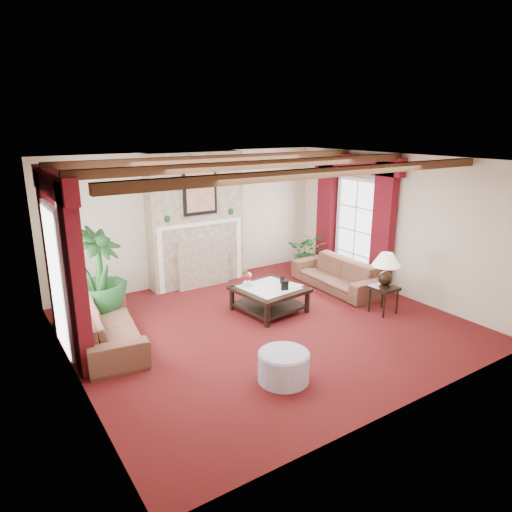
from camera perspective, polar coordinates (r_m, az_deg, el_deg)
floor at (r=7.66m, az=1.35°, el=-8.68°), size 6.00×6.00×0.00m
ceiling at (r=6.97m, az=1.50°, el=11.91°), size 6.00×6.00×0.00m
back_wall at (r=9.53m, az=-8.03°, el=4.71°), size 6.00×0.02×2.70m
left_wall at (r=6.09m, az=-22.56°, el=-2.97°), size 0.02×5.50×2.70m
right_wall at (r=9.19m, az=17.05°, el=3.73°), size 0.02×5.50×2.70m
ceiling_beams at (r=6.97m, az=1.49°, el=11.41°), size 6.00×3.00×0.12m
fireplace at (r=9.18m, az=-7.81°, el=12.79°), size 2.00×0.52×2.70m
french_door_left at (r=6.88m, az=-24.66°, el=5.60°), size 0.10×1.10×2.16m
french_door_right at (r=9.71m, az=12.78°, el=9.34°), size 0.10×1.10×2.16m
curtains_left at (r=6.84m, az=-24.16°, el=9.18°), size 0.20×2.40×2.55m
curtains_right at (r=9.59m, az=12.46°, el=11.81°), size 0.20×2.40×2.55m
sofa_left at (r=7.24m, az=-18.01°, el=-7.53°), size 2.22×1.15×0.81m
sofa_right at (r=9.32m, az=10.07°, el=-1.70°), size 2.06×0.72×0.79m
potted_palm at (r=8.13m, az=-18.84°, el=-4.65°), size 2.48×2.48×0.89m
small_plant at (r=10.21m, az=6.55°, el=-0.14°), size 1.78×1.78×0.74m
coffee_table at (r=8.14m, az=1.67°, el=-5.43°), size 1.21×1.21×0.44m
side_table at (r=8.37m, az=15.62°, el=-5.26°), size 0.52×0.52×0.49m
ottoman at (r=6.08m, az=3.48°, el=-13.65°), size 0.67×0.67×0.39m
table_lamp at (r=8.19m, az=15.91°, el=-1.63°), size 0.49×0.49×0.62m
flower_vase at (r=8.08m, az=-1.08°, el=-3.28°), size 0.29×0.30×0.17m
book at (r=8.02m, az=4.34°, el=-2.99°), size 0.23×0.16×0.29m
photo_frame_a at (r=7.89m, az=3.62°, el=-3.77°), size 0.13×0.07×0.17m
photo_frame_b at (r=8.25m, az=3.28°, el=-3.02°), size 0.10×0.05×0.13m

